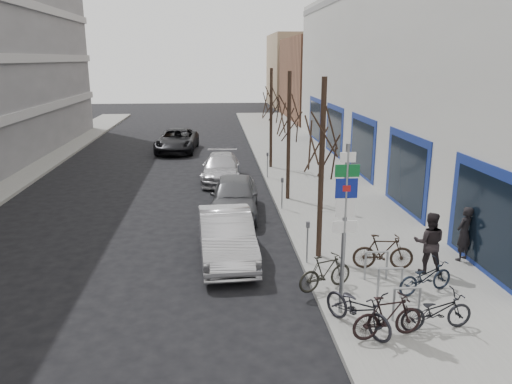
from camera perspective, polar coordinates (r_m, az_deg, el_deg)
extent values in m
plane|color=black|center=(12.11, -1.89, -14.61)|extent=(120.00, 120.00, 0.00)
cube|color=slate|center=(21.93, 8.54, -0.79)|extent=(5.00, 70.00, 0.15)
cube|color=brown|center=(52.33, 10.38, 12.60)|extent=(12.00, 14.00, 8.00)
cube|color=#937A5B|center=(67.01, 7.45, 13.62)|extent=(13.00, 12.00, 9.00)
cylinder|color=gray|center=(11.58, 10.01, -4.82)|extent=(0.10, 0.10, 4.20)
cube|color=white|center=(11.08, 10.47, 3.92)|extent=(0.35, 0.03, 0.22)
cube|color=#0C5926|center=(11.14, 10.40, 2.41)|extent=(0.55, 0.03, 0.28)
cube|color=navy|center=(11.23, 10.30, 0.42)|extent=(0.50, 0.03, 0.45)
cube|color=maroon|center=(11.22, 10.32, 0.40)|extent=(0.18, 0.02, 0.14)
cube|color=white|center=(11.35, 10.20, -1.78)|extent=(0.45, 0.03, 0.45)
cube|color=white|center=(11.49, 10.10, -3.93)|extent=(0.55, 0.03, 0.28)
cylinder|color=gray|center=(12.08, 15.46, -12.31)|extent=(0.06, 0.06, 0.80)
cylinder|color=gray|center=(12.29, 18.14, -12.03)|extent=(0.06, 0.06, 0.80)
cylinder|color=gray|center=(12.01, 16.96, -10.47)|extent=(0.60, 0.06, 0.06)
cylinder|color=gray|center=(13.00, 13.79, -10.15)|extent=(0.06, 0.06, 0.80)
cylinder|color=gray|center=(13.20, 16.30, -9.94)|extent=(0.06, 0.06, 0.80)
cylinder|color=gray|center=(12.94, 15.18, -8.44)|extent=(0.60, 0.06, 0.06)
cylinder|color=gray|center=(13.95, 12.37, -8.27)|extent=(0.06, 0.06, 0.80)
cylinder|color=gray|center=(14.14, 14.72, -8.11)|extent=(0.06, 0.06, 0.80)
cylinder|color=gray|center=(13.89, 13.66, -6.67)|extent=(0.60, 0.06, 0.06)
cylinder|color=black|center=(14.71, 7.47, 2.19)|extent=(0.16, 0.16, 5.50)
cylinder|color=black|center=(21.00, 3.75, 6.12)|extent=(0.16, 0.16, 5.50)
cylinder|color=black|center=(27.38, 1.73, 8.23)|extent=(0.16, 0.16, 5.50)
cylinder|color=gray|center=(14.75, 5.89, -6.06)|extent=(0.05, 0.05, 1.10)
cube|color=#3F3F44|center=(14.54, 5.95, -3.74)|extent=(0.10, 0.08, 0.18)
cylinder|color=gray|center=(19.91, 3.00, -0.39)|extent=(0.05, 0.05, 1.10)
cube|color=#3F3F44|center=(19.76, 3.02, 1.37)|extent=(0.10, 0.08, 0.18)
cylinder|color=gray|center=(25.22, 1.32, 2.92)|extent=(0.05, 0.05, 1.10)
cube|color=#3F3F44|center=(25.09, 1.33, 4.32)|extent=(0.10, 0.08, 0.18)
imported|color=black|center=(11.48, 11.60, -12.52)|extent=(1.49, 1.94, 1.17)
imported|color=black|center=(11.35, 14.84, -13.55)|extent=(1.72, 0.77, 1.01)
imported|color=black|center=(13.61, 18.81, -8.91)|extent=(1.72, 0.99, 1.00)
imported|color=black|center=(13.20, 7.92, -9.03)|extent=(1.66, 1.04, 0.97)
imported|color=black|center=(11.96, 19.96, -12.35)|extent=(1.74, 0.69, 1.03)
imported|color=black|center=(14.72, 14.33, -6.61)|extent=(1.79, 0.75, 1.05)
imported|color=#B0B0B5|center=(15.30, -3.42, -5.03)|extent=(1.83, 4.60, 1.49)
imported|color=#4F4F54|center=(19.57, -2.47, -0.46)|extent=(2.19, 4.64, 1.54)
imported|color=#ABAAAF|center=(25.13, -3.99, 2.76)|extent=(2.10, 4.67, 1.33)
imported|color=black|center=(33.57, -9.01, 5.85)|extent=(2.84, 5.51, 1.48)
imported|color=black|center=(16.01, 22.68, -4.41)|extent=(0.72, 0.66, 1.66)
imported|color=black|center=(14.74, 19.19, -5.45)|extent=(0.77, 0.64, 1.78)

